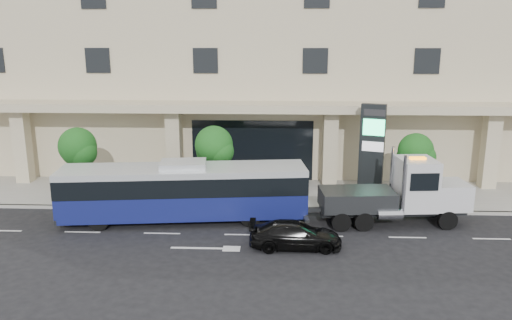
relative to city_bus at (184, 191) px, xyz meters
The scene contains 11 objects.
ground 3.61m from the city_bus, ahead, with size 120.00×120.00×0.00m, color black.
sidewalk 5.83m from the city_bus, 55.29° to the left, with size 120.00×6.00×0.15m, color gray.
curb 3.91m from the city_bus, 26.81° to the left, with size 120.00×0.30×0.15m, color gray.
convention_center 17.49m from the city_bus, 78.00° to the left, with size 60.00×17.60×20.00m.
tree_left 7.64m from the city_bus, 154.68° to the left, with size 2.27×2.20×4.22m.
tree_mid 3.80m from the city_bus, 69.13° to the left, with size 2.28×2.20×4.38m.
tree_right 13.19m from the city_bus, 14.15° to the left, with size 2.10×2.00×4.04m.
city_bus is the anchor object (origin of this frame).
tow_truck 11.20m from the city_bus, ahead, with size 8.58×2.74×3.89m.
black_sedan 6.68m from the city_bus, 29.88° to the right, with size 1.72×4.23×1.23m, color black.
signage_pylon 11.13m from the city_bus, 20.47° to the left, with size 1.48×0.93×5.60m.
Camera 1 is at (1.65, -24.35, 9.35)m, focal length 35.00 mm.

